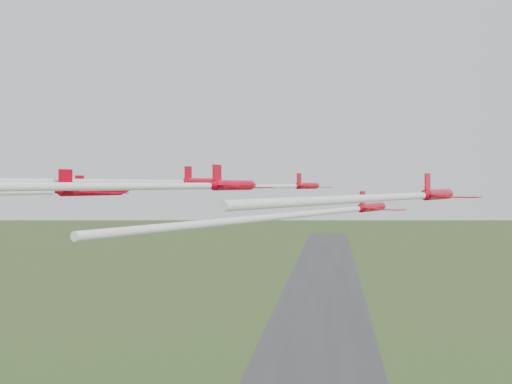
# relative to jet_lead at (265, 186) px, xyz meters

# --- Properties ---
(runway) EXTENTS (38.00, 900.00, 0.04)m
(runway) POSITION_rel_jet_lead_xyz_m (4.06, 194.94, -50.95)
(runway) COLOR #343437
(runway) RESTS_ON ground
(jet_lead) EXTENTS (21.55, 54.69, 2.35)m
(jet_lead) POSITION_rel_jet_lead_xyz_m (0.00, 0.00, 0.00)
(jet_lead) COLOR red
(jet_row2_left) EXTENTS (21.44, 55.49, 2.74)m
(jet_row2_left) POSITION_rel_jet_lead_xyz_m (-14.40, -5.64, 0.57)
(jet_row2_left) COLOR red
(jet_row2_right) EXTENTS (24.14, 57.73, 2.62)m
(jet_row2_right) POSITION_rel_jet_lead_xyz_m (8.27, -17.03, -2.67)
(jet_row2_right) COLOR red
(jet_row3_left) EXTENTS (19.28, 48.35, 2.46)m
(jet_row3_left) POSITION_rel_jet_lead_xyz_m (-26.33, -13.11, -0.56)
(jet_row3_left) COLOR red
(jet_row3_mid) EXTENTS (25.35, 67.39, 2.84)m
(jet_row3_mid) POSITION_rel_jet_lead_xyz_m (-8.36, -30.68, 0.14)
(jet_row3_mid) COLOR red
(jet_row3_right) EXTENTS (21.44, 45.79, 2.74)m
(jet_row3_right) POSITION_rel_jet_lead_xyz_m (15.84, -26.49, -0.81)
(jet_row3_right) COLOR red
(jet_row4_left) EXTENTS (23.73, 49.36, 2.83)m
(jet_row4_left) POSITION_rel_jet_lead_xyz_m (-21.80, -29.62, -0.43)
(jet_row4_left) COLOR red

